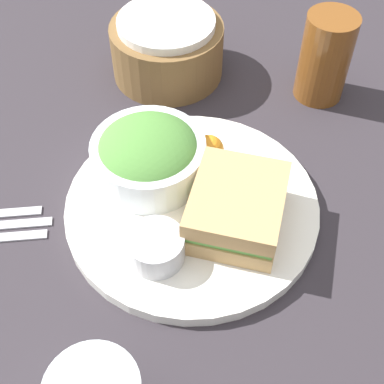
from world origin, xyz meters
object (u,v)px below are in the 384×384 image
drink_glass (325,57)px  bread_basket (167,48)px  sandwich (237,208)px  salad_bowl (149,155)px  plate (192,207)px  dressing_cup (156,247)px

drink_glass → bread_basket: (-0.22, 0.04, -0.02)m
sandwich → salad_bowl: size_ratio=0.97×
plate → salad_bowl: salad_bowl is taller
salad_bowl → dressing_cup: 0.13m
dressing_cup → salad_bowl: bearing=99.4°
plate → dressing_cup: size_ratio=4.81×
drink_glass → bread_basket: drink_glass is taller
plate → bread_basket: 0.27m
plate → sandwich: 0.07m
plate → bread_basket: size_ratio=1.84×
plate → sandwich: size_ratio=2.24×
bread_basket → plate: bearing=-79.0°
plate → drink_glass: drink_glass is taller
plate → salad_bowl: bearing=139.7°
sandwich → drink_glass: size_ratio=1.07×
salad_bowl → dressing_cup: (0.02, -0.12, -0.01)m
drink_glass → bread_basket: bearing=170.7°
dressing_cup → bread_basket: (-0.02, 0.34, 0.01)m
sandwich → drink_glass: 0.28m
dressing_cup → plate: bearing=65.8°
sandwich → dressing_cup: bearing=-149.1°
drink_glass → bread_basket: size_ratio=0.77×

